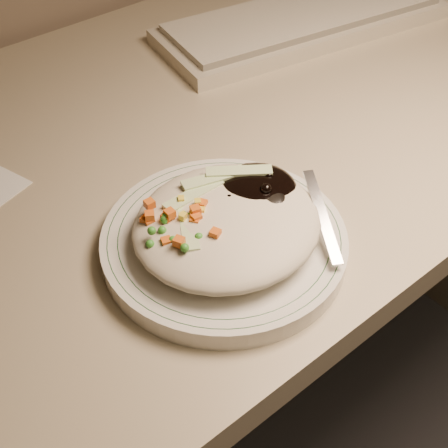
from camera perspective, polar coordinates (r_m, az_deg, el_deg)
desk at (r=0.93m, az=-3.77°, el=-1.81°), size 1.40×0.70×0.74m
plate at (r=0.64m, az=-0.00°, el=-1.69°), size 0.25×0.25×0.02m
plate_rim at (r=0.63m, az=-0.00°, el=-1.05°), size 0.24×0.24×0.00m
meal at (r=0.61m, az=0.36°, el=0.52°), size 0.21×0.19×0.05m
keyboard at (r=1.04m, az=7.27°, el=17.95°), size 0.49×0.24×0.03m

